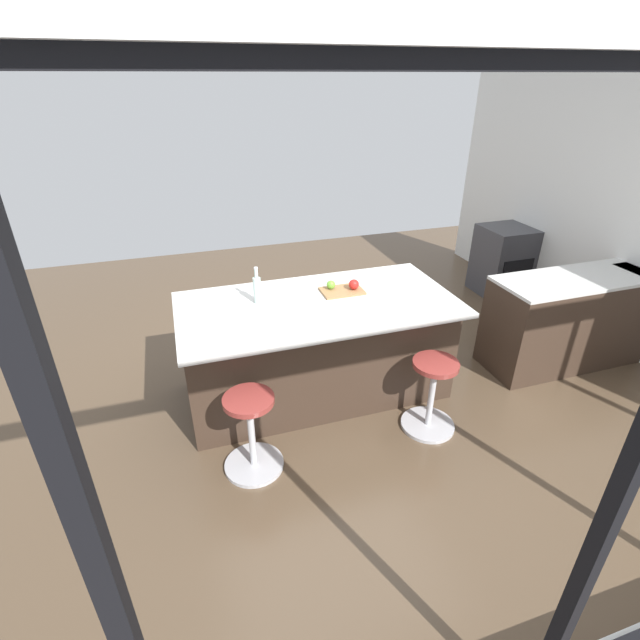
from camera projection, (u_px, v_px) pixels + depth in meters
The scene contains 12 objects.
ground_plane at pixel (331, 380), 4.42m from camera, with size 8.20×8.20×0.00m, color brown.
window_panel_rear at pixel (582, 582), 1.66m from camera, with size 6.31×0.12×2.72m.
interior_partition_left at pixel (629, 213), 4.63m from camera, with size 0.15×5.48×2.72m.
sink_cabinet at pixel (606, 313), 4.65m from camera, with size 2.55×0.60×1.20m.
oven_range at pixel (503, 261), 6.03m from camera, with size 0.60×0.61×0.89m.
kitchen_island at pixel (317, 347), 4.07m from camera, with size 2.30×1.16×0.92m.
stool_by_window at pixel (431, 397), 3.71m from camera, with size 0.44×0.44×0.64m.
stool_middle at pixel (252, 435), 3.31m from camera, with size 0.44×0.44×0.64m.
cutting_board at pixel (342, 291), 4.00m from camera, with size 0.36×0.24×0.02m, color olive.
apple_green at pixel (331, 285), 3.99m from camera, with size 0.08×0.08×0.08m, color #609E2D.
apple_red at pixel (354, 284), 3.98m from camera, with size 0.09×0.09×0.09m, color red.
water_bottle at pixel (257, 289), 3.76m from camera, with size 0.06×0.06×0.31m.
Camera 1 is at (1.21, 3.43, 2.59)m, focal length 25.89 mm.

